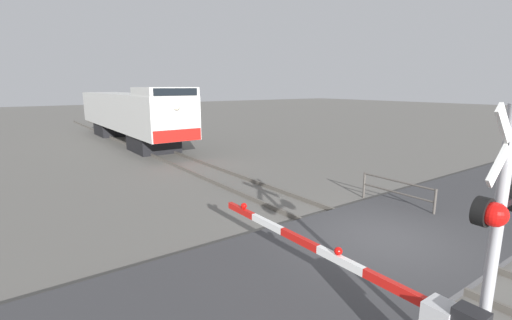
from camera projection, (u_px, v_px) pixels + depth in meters
name	position (u px, v px, depth m)	size (l,w,h in m)	color
ground_plane	(384.00, 244.00, 9.22)	(160.00, 160.00, 0.00)	#605E59
rail_track_left	(367.00, 249.00, 8.80)	(0.08, 80.00, 0.15)	#59544C
rail_track_right	(400.00, 235.00, 9.62)	(0.08, 80.00, 0.15)	#59544C
road_surface	(384.00, 241.00, 9.21)	(36.00, 4.60, 0.16)	#38383A
locomotive	(130.00, 113.00, 25.51)	(2.85, 17.07, 3.94)	black
crossing_signal	(499.00, 225.00, 4.30)	(1.18, 0.33, 3.83)	#ADADB2
crossing_gate	(393.00, 308.00, 5.15)	(0.36, 5.63, 1.40)	silver
guard_railing	(397.00, 190.00, 11.89)	(0.08, 2.69, 0.95)	#4C4742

